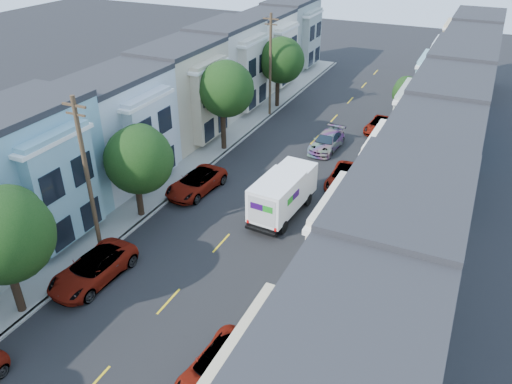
{
  "coord_description": "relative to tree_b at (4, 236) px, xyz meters",
  "views": [
    {
      "loc": [
        13.07,
        -16.66,
        18.68
      ],
      "look_at": [
        0.84,
        9.45,
        2.2
      ],
      "focal_mm": 35.0,
      "sensor_mm": 36.0,
      "label": 1
    }
  ],
  "objects": [
    {
      "name": "tree_far_r",
      "position": [
        13.19,
        32.92,
        -1.05
      ],
      "size": [
        2.87,
        2.87,
        5.41
      ],
      "color": "black",
      "rests_on": "ground"
    },
    {
      "name": "fedex_truck",
      "position": [
        8.47,
        14.89,
        -3.27
      ],
      "size": [
        2.44,
        6.35,
        3.04
      ],
      "rotation": [
        0.0,
        0.0,
        -0.06
      ],
      "color": "white",
      "rests_on": "ground"
    },
    {
      "name": "utility_pole_near",
      "position": [
        0.0,
        5.93,
        0.18
      ],
      "size": [
        1.6,
        0.26,
        10.0
      ],
      "color": "#42301E",
      "rests_on": "ground"
    },
    {
      "name": "sidewalk_left",
      "position": [
        -1.05,
        18.93,
        -4.89
      ],
      "size": [
        2.6,
        70.0,
        0.15
      ],
      "primitive_type": "cube",
      "color": "gray",
      "rests_on": "ground"
    },
    {
      "name": "curb_left",
      "position": [
        0.25,
        18.93,
        -4.89
      ],
      "size": [
        0.3,
        70.0,
        0.15
      ],
      "primitive_type": "cube",
      "color": "gray",
      "rests_on": "ground"
    },
    {
      "name": "lead_sedan",
      "position": [
        7.91,
        26.46,
        -4.23
      ],
      "size": [
        2.29,
        5.01,
        1.48
      ],
      "primitive_type": "imported",
      "rotation": [
        0.0,
        0.0,
        -0.05
      ],
      "color": "black",
      "rests_on": "ground"
    },
    {
      "name": "ground",
      "position": [
        6.3,
        3.93,
        -4.97
      ],
      "size": [
        160.0,
        160.0,
        0.0
      ],
      "primitive_type": "plane",
      "color": "black",
      "rests_on": "ground"
    },
    {
      "name": "townhouse_row_left",
      "position": [
        -4.85,
        18.93,
        -4.97
      ],
      "size": [
        5.0,
        70.0,
        8.5
      ],
      "primitive_type": "cube",
      "color": "white",
      "rests_on": "ground"
    },
    {
      "name": "parked_right_d",
      "position": [
        11.2,
        32.46,
        -4.35
      ],
      "size": [
        2.46,
        4.65,
        1.25
      ],
      "primitive_type": "imported",
      "rotation": [
        0.0,
        0.0,
        -0.09
      ],
      "color": "black",
      "rests_on": "ground"
    },
    {
      "name": "curb_right",
      "position": [
        12.35,
        18.93,
        -4.89
      ],
      "size": [
        0.3,
        70.0,
        0.15
      ],
      "primitive_type": "cube",
      "color": "gray",
      "rests_on": "ground"
    },
    {
      "name": "tree_d",
      "position": [
        -0.0,
        22.57,
        0.6
      ],
      "size": [
        4.7,
        4.7,
        7.94
      ],
      "color": "black",
      "rests_on": "ground"
    },
    {
      "name": "centerline",
      "position": [
        6.3,
        18.93,
        -4.97
      ],
      "size": [
        0.12,
        70.0,
        0.01
      ],
      "primitive_type": "cube",
      "color": "gold",
      "rests_on": "ground"
    },
    {
      "name": "road_slab",
      "position": [
        6.3,
        18.93,
        -4.96
      ],
      "size": [
        12.0,
        70.0,
        0.02
      ],
      "primitive_type": "cube",
      "color": "black",
      "rests_on": "ground"
    },
    {
      "name": "parked_left_c",
      "position": [
        1.4,
        3.69,
        -4.2
      ],
      "size": [
        2.82,
        5.62,
        1.53
      ],
      "primitive_type": "imported",
      "rotation": [
        0.0,
        0.0,
        -0.05
      ],
      "color": "#9D9DA4",
      "rests_on": "ground"
    },
    {
      "name": "tree_b",
      "position": [
        0.0,
        0.0,
        0.0
      ],
      "size": [
        4.7,
        4.7,
        7.34
      ],
      "color": "black",
      "rests_on": "ground"
    },
    {
      "name": "townhouse_row_right",
      "position": [
        17.45,
        18.93,
        -4.97
      ],
      "size": [
        5.0,
        70.0,
        8.5
      ],
      "primitive_type": "cube",
      "color": "white",
      "rests_on": "ground"
    },
    {
      "name": "parked_right_b",
      "position": [
        11.2,
        0.62,
        -4.29
      ],
      "size": [
        2.62,
        5.03,
        1.35
      ],
      "primitive_type": "imported",
      "rotation": [
        0.0,
        0.0,
        -0.08
      ],
      "color": "silver",
      "rests_on": "ground"
    },
    {
      "name": "parked_right_c",
      "position": [
        11.2,
        20.73,
        -4.29
      ],
      "size": [
        2.38,
        4.93,
        1.35
      ],
      "primitive_type": "imported",
      "rotation": [
        0.0,
        0.0,
        0.03
      ],
      "color": "black",
      "rests_on": "ground"
    },
    {
      "name": "parked_left_d",
      "position": [
        1.4,
        15.03,
        -4.22
      ],
      "size": [
        2.98,
        5.59,
        1.5
      ],
      "primitive_type": "imported",
      "rotation": [
        0.0,
        0.0,
        -0.1
      ],
      "color": "#3D0E18",
      "rests_on": "ground"
    },
    {
      "name": "tree_e",
      "position": [
        -0.0,
        34.61,
        0.09
      ],
      "size": [
        4.7,
        4.7,
        7.42
      ],
      "color": "black",
      "rests_on": "ground"
    },
    {
      "name": "tree_c",
      "position": [
        0.0,
        10.46,
        -0.57
      ],
      "size": [
        4.52,
        4.52,
        6.68
      ],
      "color": "black",
      "rests_on": "ground"
    },
    {
      "name": "utility_pole_far",
      "position": [
        0.0,
        31.93,
        0.18
      ],
      "size": [
        1.6,
        0.26,
        10.0
      ],
      "color": "#42301E",
      "rests_on": "ground"
    },
    {
      "name": "sidewalk_right",
      "position": [
        13.65,
        18.93,
        -4.89
      ],
      "size": [
        2.6,
        70.0,
        0.15
      ],
      "primitive_type": "cube",
      "color": "gray",
      "rests_on": "ground"
    }
  ]
}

